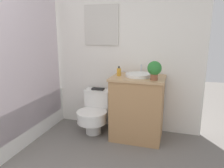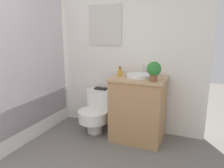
{
  "view_description": "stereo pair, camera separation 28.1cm",
  "coord_description": "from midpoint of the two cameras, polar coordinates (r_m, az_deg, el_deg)",
  "views": [
    {
      "loc": [
        1.29,
        -0.74,
        1.44
      ],
      "look_at": [
        0.5,
        1.88,
        0.78
      ],
      "focal_mm": 35.0,
      "sensor_mm": 36.0,
      "label": 1
    },
    {
      "loc": [
        1.55,
        -0.64,
        1.44
      ],
      "look_at": [
        0.5,
        1.88,
        0.78
      ],
      "focal_mm": 35.0,
      "sensor_mm": 36.0,
      "label": 2
    }
  ],
  "objects": [
    {
      "name": "shower_area",
      "position": [
        3.37,
        -20.8,
        -6.82
      ],
      "size": [
        0.67,
        1.52,
        1.98
      ],
      "color": "white",
      "rests_on": "ground_plane"
    },
    {
      "name": "vanity",
      "position": [
        2.98,
        9.54,
        -6.39
      ],
      "size": [
        0.7,
        0.55,
        0.86
      ],
      "color": "#AD7F51",
      "rests_on": "ground_plane"
    },
    {
      "name": "wall_back",
      "position": [
        3.36,
        -2.29,
        10.47
      ],
      "size": [
        3.32,
        0.07,
        2.5
      ],
      "color": "white",
      "rests_on": "ground_plane"
    },
    {
      "name": "soap_bottle",
      "position": [
        2.91,
        4.85,
        3.12
      ],
      "size": [
        0.06,
        0.06,
        0.13
      ],
      "color": "gold",
      "rests_on": "vanity"
    },
    {
      "name": "toilet",
      "position": [
        3.21,
        -1.53,
        -7.18
      ],
      "size": [
        0.43,
        0.57,
        0.6
      ],
      "color": "white",
      "rests_on": "ground_plane"
    },
    {
      "name": "sink",
      "position": [
        2.88,
        9.99,
        2.17
      ],
      "size": [
        0.35,
        0.38,
        0.13
      ],
      "color": "white",
      "rests_on": "vanity"
    },
    {
      "name": "book_on_tank",
      "position": [
        3.24,
        -0.51,
        -1.22
      ],
      "size": [
        0.18,
        0.09,
        0.02
      ],
      "color": "black",
      "rests_on": "toilet"
    },
    {
      "name": "potted_plant",
      "position": [
        2.67,
        13.9,
        3.57
      ],
      "size": [
        0.17,
        0.17,
        0.23
      ],
      "color": "brown",
      "rests_on": "vanity"
    }
  ]
}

